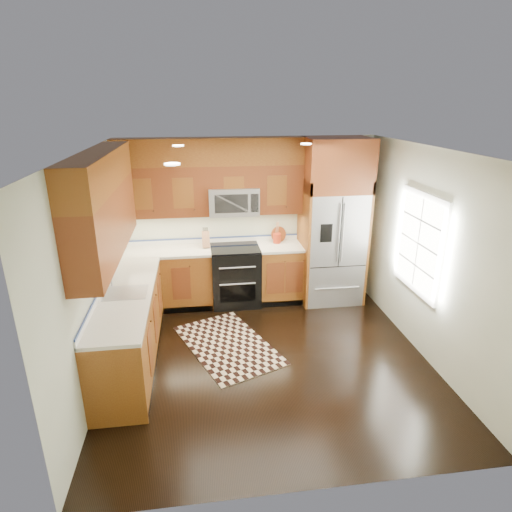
{
  "coord_description": "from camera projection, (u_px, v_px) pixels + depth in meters",
  "views": [
    {
      "loc": [
        -0.8,
        -4.63,
        3.12
      ],
      "look_at": [
        -0.07,
        0.6,
        1.18
      ],
      "focal_mm": 30.0,
      "sensor_mm": 36.0,
      "label": 1
    }
  ],
  "objects": [
    {
      "name": "ground",
      "position": [
        268.0,
        358.0,
        5.48
      ],
      "size": [
        4.0,
        4.0,
        0.0
      ],
      "primitive_type": "plane",
      "color": "black",
      "rests_on": "ground"
    },
    {
      "name": "wall_back",
      "position": [
        248.0,
        219.0,
        6.89
      ],
      "size": [
        4.0,
        0.02,
        2.6
      ],
      "primitive_type": "cube",
      "color": "silver",
      "rests_on": "ground"
    },
    {
      "name": "wall_left",
      "position": [
        92.0,
        273.0,
        4.77
      ],
      "size": [
        0.02,
        4.0,
        2.6
      ],
      "primitive_type": "cube",
      "color": "silver",
      "rests_on": "ground"
    },
    {
      "name": "wall_right",
      "position": [
        428.0,
        256.0,
        5.29
      ],
      "size": [
        0.02,
        4.0,
        2.6
      ],
      "primitive_type": "cube",
      "color": "silver",
      "rests_on": "ground"
    },
    {
      "name": "window",
      "position": [
        419.0,
        243.0,
        5.44
      ],
      "size": [
        0.04,
        1.1,
        1.3
      ],
      "color": "white",
      "rests_on": "ground"
    },
    {
      "name": "base_cabinets",
      "position": [
        171.0,
        302.0,
        6.0
      ],
      "size": [
        2.85,
        3.0,
        0.9
      ],
      "color": "#8C591A",
      "rests_on": "ground"
    },
    {
      "name": "countertop",
      "position": [
        180.0,
        267.0,
        5.97
      ],
      "size": [
        2.86,
        3.01,
        0.04
      ],
      "color": "white",
      "rests_on": "base_cabinets"
    },
    {
      "name": "upper_cabinets",
      "position": [
        170.0,
        188.0,
        5.65
      ],
      "size": [
        2.85,
        3.0,
        1.15
      ],
      "color": "brown",
      "rests_on": "ground"
    },
    {
      "name": "range",
      "position": [
        236.0,
        276.0,
        6.84
      ],
      "size": [
        0.76,
        0.67,
        0.95
      ],
      "color": "black",
      "rests_on": "ground"
    },
    {
      "name": "microwave",
      "position": [
        233.0,
        201.0,
        6.55
      ],
      "size": [
        0.76,
        0.4,
        0.42
      ],
      "color": "#B2B2B7",
      "rests_on": "ground"
    },
    {
      "name": "refrigerator",
      "position": [
        333.0,
        222.0,
        6.72
      ],
      "size": [
        0.98,
        0.75,
        2.6
      ],
      "color": "#B2B2B7",
      "rests_on": "ground"
    },
    {
      "name": "sink_faucet",
      "position": [
        123.0,
        288.0,
        5.13
      ],
      "size": [
        0.54,
        0.44,
        0.37
      ],
      "color": "#B2B2B7",
      "rests_on": "countertop"
    },
    {
      "name": "rug",
      "position": [
        228.0,
        345.0,
        5.77
      ],
      "size": [
        1.5,
        1.85,
        0.01
      ],
      "primitive_type": "cube",
      "rotation": [
        0.0,
        0.0,
        0.39
      ],
      "color": "black",
      "rests_on": "ground"
    },
    {
      "name": "knife_block",
      "position": [
        206.0,
        239.0,
        6.68
      ],
      "size": [
        0.12,
        0.16,
        0.32
      ],
      "color": "#A3704F",
      "rests_on": "countertop"
    },
    {
      "name": "utensil_crock",
      "position": [
        277.0,
        236.0,
        6.86
      ],
      "size": [
        0.15,
        0.15,
        0.35
      ],
      "color": "#AB2D15",
      "rests_on": "countertop"
    },
    {
      "name": "cutting_board",
      "position": [
        278.0,
        241.0,
        6.96
      ],
      "size": [
        0.32,
        0.32,
        0.02
      ],
      "primitive_type": "cylinder",
      "rotation": [
        0.0,
        0.0,
        0.25
      ],
      "color": "brown",
      "rests_on": "countertop"
    }
  ]
}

